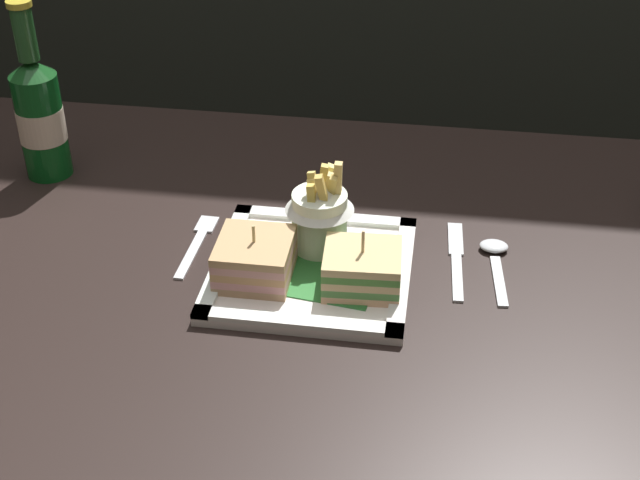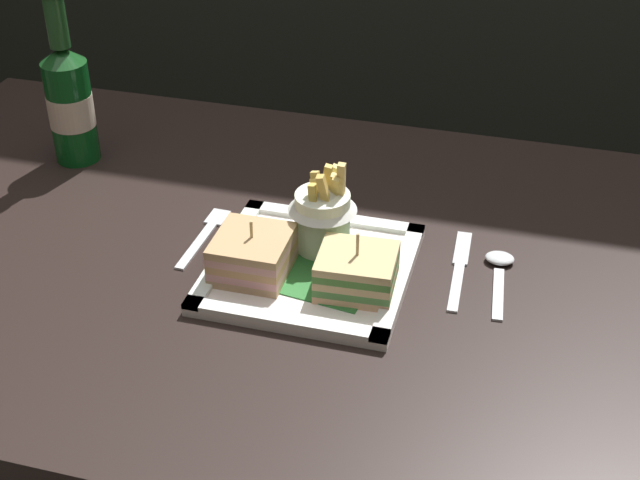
% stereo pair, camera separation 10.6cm
% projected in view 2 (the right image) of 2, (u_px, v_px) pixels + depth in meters
% --- Properties ---
extents(dining_table, '(1.34, 0.77, 0.76)m').
position_uv_depth(dining_table, '(329.00, 334.00, 1.15)').
color(dining_table, black).
rests_on(dining_table, ground_plane).
extents(square_plate, '(0.23, 0.23, 0.02)m').
position_uv_depth(square_plate, '(311.00, 269.00, 1.07)').
color(square_plate, white).
rests_on(square_plate, dining_table).
extents(sandwich_half_left, '(0.09, 0.09, 0.07)m').
position_uv_depth(sandwich_half_left, '(253.00, 255.00, 1.04)').
color(sandwich_half_left, tan).
rests_on(sandwich_half_left, square_plate).
extents(sandwich_half_right, '(0.09, 0.08, 0.07)m').
position_uv_depth(sandwich_half_right, '(357.00, 272.00, 1.02)').
color(sandwich_half_right, tan).
rests_on(sandwich_half_right, square_plate).
extents(fries_cup, '(0.08, 0.08, 0.12)m').
position_uv_depth(fries_cup, '(323.00, 210.00, 1.07)').
color(fries_cup, white).
rests_on(fries_cup, square_plate).
extents(beer_bottle, '(0.06, 0.06, 0.25)m').
position_uv_depth(beer_bottle, '(69.00, 100.00, 1.26)').
color(beer_bottle, '#0C4B19').
rests_on(beer_bottle, dining_table).
extents(fork, '(0.02, 0.14, 0.00)m').
position_uv_depth(fork, '(205.00, 234.00, 1.14)').
color(fork, silver).
rests_on(fork, dining_table).
extents(knife, '(0.02, 0.16, 0.00)m').
position_uv_depth(knife, '(459.00, 266.00, 1.08)').
color(knife, silver).
rests_on(knife, dining_table).
extents(spoon, '(0.04, 0.13, 0.01)m').
position_uv_depth(spoon, '(499.00, 267.00, 1.07)').
color(spoon, silver).
rests_on(spoon, dining_table).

